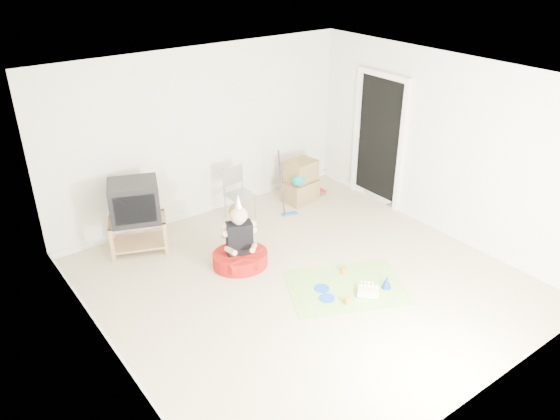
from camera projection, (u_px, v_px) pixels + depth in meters
ground at (305, 281)px, 7.03m from camera, size 5.00×5.00×0.00m
doorway_recess at (379, 141)px, 8.74m from camera, size 0.02×0.90×2.05m
tv_stand at (139, 232)px, 7.60m from camera, size 0.90×0.74×0.48m
crt_tv at (134, 201)px, 7.38m from camera, size 0.81×0.74×0.56m
folding_chair at (240, 195)px, 8.40m from camera, size 0.41×0.39×0.84m
cardboard_boxes at (300, 182)px, 9.01m from camera, size 0.60×0.49×0.69m
floor_mop at (290, 200)px, 8.57m from camera, size 0.26×0.33×1.00m
book_pile at (317, 191)px, 9.40m from camera, size 0.23×0.28×0.06m
seated_woman at (240, 251)px, 7.26m from camera, size 0.96×0.96×1.07m
party_mat at (346, 287)px, 6.91m from camera, size 1.78×1.59×0.01m
birthday_cake at (368, 292)px, 6.76m from camera, size 0.34×0.34×0.14m
blue_plate_near at (322, 288)px, 6.87m from camera, size 0.28×0.28×0.01m
blue_plate_far at (327, 298)px, 6.69m from camera, size 0.26×0.26×0.01m
orange_cup_near at (344, 270)px, 7.17m from camera, size 0.09×0.09×0.09m
orange_cup_far at (347, 300)px, 6.59m from camera, size 0.10×0.10×0.09m
blue_party_hat at (387, 282)px, 6.85m from camera, size 0.16×0.16×0.18m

